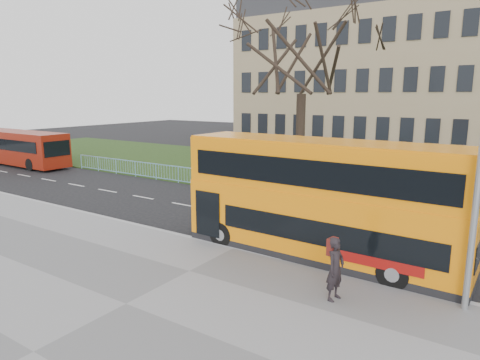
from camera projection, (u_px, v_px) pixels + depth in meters
name	position (u px, v px, depth m)	size (l,w,h in m)	color
ground	(257.00, 239.00, 17.04)	(120.00, 120.00, 0.00)	black
pavement	(126.00, 306.00, 11.51)	(80.00, 10.50, 0.12)	slate
kerb	(235.00, 249.00, 15.76)	(80.00, 0.20, 0.14)	#9A9A9C
grass_verge	(367.00, 180.00, 28.71)	(80.00, 15.40, 0.08)	#203513
guard_railing	(322.00, 194.00, 22.32)	(40.00, 0.12, 1.10)	#7EB9E0
bare_tree	(302.00, 75.00, 25.51)	(9.38, 9.38, 13.40)	black
civic_building	(384.00, 82.00, 46.97)	(30.00, 15.00, 14.00)	#8D7859
yellow_bus	(321.00, 197.00, 14.63)	(9.81, 2.55, 4.09)	orange
red_bus	(19.00, 147.00, 34.70)	(10.50, 2.52, 2.76)	maroon
pedestrian	(335.00, 269.00, 11.59)	(0.65, 0.42, 1.77)	black
street_lamp	(479.00, 136.00, 10.42)	(1.75, 0.42, 8.26)	gray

